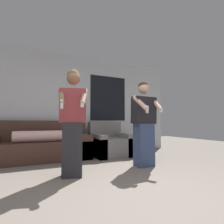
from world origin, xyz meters
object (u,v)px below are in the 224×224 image
(couch, at_px, (41,146))
(person_left, at_px, (73,121))
(armchair, at_px, (110,144))
(person_right, at_px, (144,123))

(couch, height_order, person_left, person_left)
(armchair, height_order, person_left, person_left)
(person_left, relative_size, person_right, 1.02)
(armchair, distance_m, person_left, 1.93)
(person_left, bearing_deg, person_right, 3.04)
(person_right, bearing_deg, couch, 140.94)
(armchair, distance_m, person_right, 1.41)
(couch, xyz_separation_m, person_right, (1.78, -1.44, 0.51))
(couch, bearing_deg, person_right, -39.06)
(couch, xyz_separation_m, armchair, (1.63, -0.14, -0.02))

